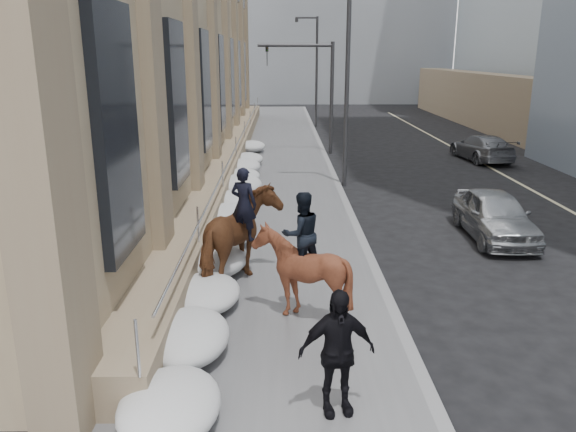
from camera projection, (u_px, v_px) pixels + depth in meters
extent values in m
plane|color=black|center=(269.00, 359.00, 10.23)|extent=(140.00, 140.00, 0.00)
cube|color=#525254|center=(275.00, 210.00, 19.82)|extent=(5.00, 80.00, 0.12)
cube|color=slate|center=(349.00, 210.00, 19.85)|extent=(0.24, 80.00, 0.12)
cube|color=#BFB78C|center=(569.00, 210.00, 19.96)|extent=(0.15, 70.00, 0.01)
cube|color=#7E6A51|center=(234.00, 152.00, 29.29)|extent=(1.10, 44.00, 0.90)
cylinder|color=silver|center=(242.00, 135.00, 29.05)|extent=(0.06, 42.00, 0.06)
cube|color=black|center=(205.00, 91.00, 21.58)|extent=(0.20, 2.20, 4.50)
cube|color=gray|center=(235.00, 19.00, 76.56)|extent=(24.00, 12.00, 20.00)
cylinder|color=#2D2D30|center=(347.00, 89.00, 22.60)|extent=(0.18, 0.18, 8.00)
cylinder|color=#2D2D30|center=(317.00, 73.00, 41.82)|extent=(0.18, 0.18, 8.00)
cube|color=#2D2D30|center=(306.00, 18.00, 40.73)|extent=(1.60, 0.15, 0.12)
cylinder|color=#2D2D30|center=(297.00, 20.00, 40.76)|extent=(0.24, 0.24, 0.30)
cylinder|color=#2D2D30|center=(332.00, 99.00, 30.57)|extent=(0.20, 0.20, 6.00)
cylinder|color=#2D2D30|center=(295.00, 45.00, 29.77)|extent=(4.00, 0.16, 0.16)
imported|color=black|center=(267.00, 55.00, 29.89)|extent=(0.18, 0.22, 1.10)
ellipsoid|color=silver|center=(188.00, 337.00, 10.09)|extent=(1.50, 2.10, 0.68)
ellipsoid|color=silver|center=(216.00, 258.00, 13.92)|extent=(1.60, 2.20, 0.72)
ellipsoid|color=silver|center=(227.00, 215.00, 17.78)|extent=(1.40, 2.00, 0.64)
ellipsoid|color=silver|center=(240.00, 185.00, 21.60)|extent=(1.70, 2.30, 0.76)
ellipsoid|color=silver|center=(244.00, 166.00, 25.46)|extent=(1.50, 2.10, 0.66)
imported|color=#512D18|center=(240.00, 239.00, 13.02)|extent=(2.10, 2.88, 2.22)
imported|color=black|center=(240.00, 204.00, 12.94)|extent=(0.74, 0.62, 1.72)
imported|color=#4E2516|center=(301.00, 273.00, 11.38)|extent=(2.11, 2.21, 1.92)
imported|color=black|center=(301.00, 233.00, 11.30)|extent=(1.03, 0.93, 1.72)
imported|color=black|center=(337.00, 352.00, 8.29)|extent=(1.23, 0.68, 1.99)
imported|color=#9CA0A4|center=(495.00, 215.00, 16.80)|extent=(1.82, 4.28, 1.44)
imported|color=slate|center=(482.00, 148.00, 29.18)|extent=(2.40, 4.86, 1.36)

